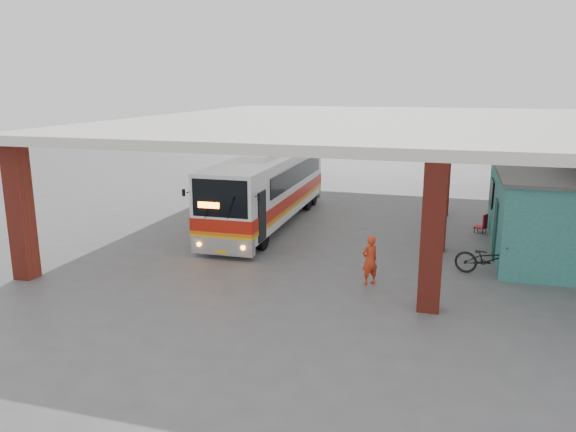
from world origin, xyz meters
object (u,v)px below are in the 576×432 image
(coach_bus, at_px, (268,188))
(red_chair, at_px, (483,224))
(motorcycle, at_px, (489,259))
(pedestrian, at_px, (370,260))

(coach_bus, xyz_separation_m, red_chair, (9.07, 1.04, -1.23))
(motorcycle, relative_size, red_chair, 2.59)
(coach_bus, distance_m, red_chair, 9.21)
(pedestrian, relative_size, red_chair, 1.89)
(motorcycle, bearing_deg, red_chair, 12.23)
(coach_bus, distance_m, motorcycle, 10.16)
(coach_bus, bearing_deg, red_chair, 5.54)
(coach_bus, xyz_separation_m, pedestrian, (5.46, -6.39, -0.83))
(pedestrian, bearing_deg, motorcycle, 163.62)
(coach_bus, xyz_separation_m, motorcycle, (9.03, -4.54, -1.05))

